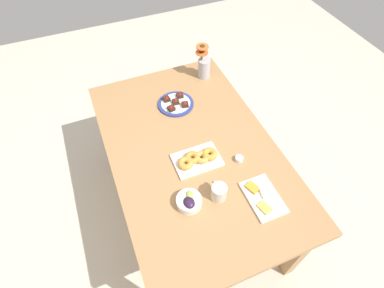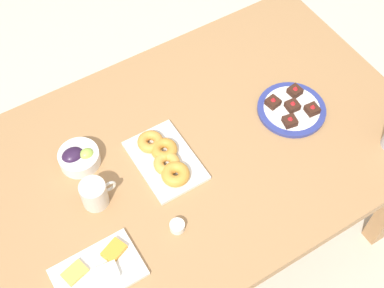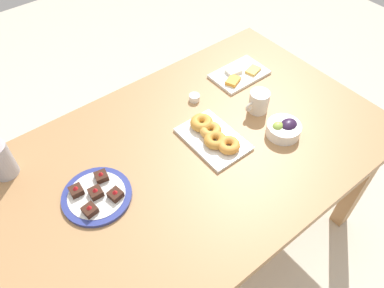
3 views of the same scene
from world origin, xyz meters
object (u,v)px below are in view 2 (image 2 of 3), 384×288
object	(u,v)px
coffee_mug	(94,194)
jam_cup_honey	(177,226)
croissant_platter	(165,159)
dining_table	(192,164)
grape_bowl	(79,157)
cheese_platter	(99,271)
dessert_plate	(292,109)

from	to	relation	value
coffee_mug	jam_cup_honey	xyz separation A→B (m)	(0.17, -0.22, -0.03)
croissant_platter	dining_table	bearing A→B (deg)	-3.29
grape_bowl	croissant_platter	world-z (taller)	grape_bowl
coffee_mug	grape_bowl	distance (m)	0.17
dining_table	cheese_platter	distance (m)	0.53
croissant_platter	dessert_plate	world-z (taller)	same
cheese_platter	jam_cup_honey	world-z (taller)	cheese_platter
jam_cup_honey	croissant_platter	bearing A→B (deg)	68.76
croissant_platter	jam_cup_honey	distance (m)	0.25
coffee_mug	cheese_platter	distance (m)	0.24
cheese_platter	croissant_platter	bearing A→B (deg)	32.64
jam_cup_honey	dining_table	bearing A→B (deg)	49.47
dessert_plate	jam_cup_honey	bearing A→B (deg)	-162.63
coffee_mug	dessert_plate	distance (m)	0.77
coffee_mug	dessert_plate	bearing A→B (deg)	-2.59
dining_table	cheese_platter	size ratio (longest dim) A/B	6.15
dining_table	coffee_mug	world-z (taller)	coffee_mug
dessert_plate	grape_bowl	bearing A→B (deg)	165.04
cheese_platter	croissant_platter	xyz separation A→B (m)	(0.36, 0.23, 0.01)
dining_table	cheese_platter	xyz separation A→B (m)	(-0.47, -0.23, 0.10)
dining_table	cheese_platter	bearing A→B (deg)	-154.08
grape_bowl	jam_cup_honey	bearing A→B (deg)	-67.95
dessert_plate	cheese_platter	bearing A→B (deg)	-167.88
grape_bowl	dessert_plate	xyz separation A→B (m)	(0.75, -0.20, -0.02)
dessert_plate	dining_table	bearing A→B (deg)	174.20
jam_cup_honey	dessert_plate	size ratio (longest dim) A/B	0.19
cheese_platter	dining_table	bearing A→B (deg)	25.92
grape_bowl	dessert_plate	size ratio (longest dim) A/B	0.56
dining_table	dessert_plate	distance (m)	0.41
jam_cup_honey	dessert_plate	world-z (taller)	dessert_plate
cheese_platter	jam_cup_honey	xyz separation A→B (m)	(0.27, 0.00, 0.01)
jam_cup_honey	dessert_plate	distance (m)	0.62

